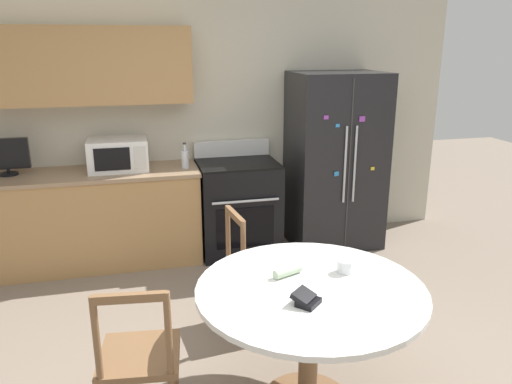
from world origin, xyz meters
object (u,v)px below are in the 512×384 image
object	(u,v)px
countertop_tv	(6,156)
dining_chair_left	(139,358)
counter_bottle	(185,159)
dining_chair_far	(256,270)
candle_glass	(345,267)
refrigerator	(335,161)
wallet	(306,299)
microwave	(118,154)
oven_range	(238,206)

from	to	relation	value
countertop_tv	dining_chair_left	bearing A→B (deg)	-66.04
counter_bottle	dining_chair_far	size ratio (longest dim) A/B	0.27
candle_glass	refrigerator	bearing A→B (deg)	68.75
dining_chair_left	wallet	xyz separation A→B (m)	(0.85, -0.22, 0.35)
dining_chair_left	wallet	bearing A→B (deg)	-7.40
refrigerator	counter_bottle	world-z (taller)	refrigerator
microwave	candle_glass	distance (m)	2.60
oven_range	candle_glass	size ratio (longest dim) A/B	11.54
refrigerator	countertop_tv	world-z (taller)	refrigerator
microwave	dining_chair_far	distance (m)	1.84
counter_bottle	wallet	distance (m)	2.49
microwave	wallet	bearing A→B (deg)	-69.74
oven_range	dining_chair_left	bearing A→B (deg)	-114.31
dining_chair_left	dining_chair_far	bearing A→B (deg)	52.49
candle_glass	countertop_tv	bearing A→B (deg)	134.40
refrigerator	candle_glass	bearing A→B (deg)	-111.25
countertop_tv	wallet	size ratio (longest dim) A/B	2.22
dining_chair_far	candle_glass	distance (m)	0.94
oven_range	microwave	size ratio (longest dim) A/B	2.02
counter_bottle	wallet	world-z (taller)	counter_bottle
counter_bottle	refrigerator	bearing A→B (deg)	0.00
counter_bottle	dining_chair_far	world-z (taller)	counter_bottle
candle_glass	dining_chair_left	bearing A→B (deg)	-176.47
countertop_tv	counter_bottle	distance (m)	1.57
wallet	candle_glass	bearing A→B (deg)	40.47
countertop_tv	dining_chair_far	size ratio (longest dim) A/B	0.43
refrigerator	dining_chair_far	bearing A→B (deg)	-130.61
refrigerator	counter_bottle	size ratio (longest dim) A/B	7.35
countertop_tv	counter_bottle	world-z (taller)	countertop_tv
oven_range	counter_bottle	xyz separation A→B (m)	(-0.51, -0.03, 0.52)
oven_range	wallet	distance (m)	2.51
microwave	counter_bottle	distance (m)	0.61
dining_chair_left	oven_range	bearing A→B (deg)	72.71
dining_chair_left	wallet	world-z (taller)	dining_chair_left
wallet	oven_range	bearing A→B (deg)	85.95
wallet	microwave	bearing A→B (deg)	110.26
dining_chair_left	counter_bottle	bearing A→B (deg)	84.09
oven_range	countertop_tv	xyz separation A→B (m)	(-2.07, 0.09, 0.61)
oven_range	refrigerator	bearing A→B (deg)	-1.50
oven_range	countertop_tv	bearing A→B (deg)	177.49
countertop_tv	dining_chair_left	distance (m)	2.66
microwave	refrigerator	bearing A→B (deg)	-2.34
countertop_tv	counter_bottle	xyz separation A→B (m)	(1.56, -0.12, -0.09)
oven_range	wallet	size ratio (longest dim) A/B	6.19
dining_chair_left	candle_glass	xyz separation A→B (m)	(1.19, 0.07, 0.36)
refrigerator	wallet	world-z (taller)	refrigerator
countertop_tv	refrigerator	bearing A→B (deg)	-2.18
counter_bottle	dining_chair_far	distance (m)	1.51
oven_range	candle_glass	distance (m)	2.22
dining_chair_left	refrigerator	bearing A→B (deg)	54.82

